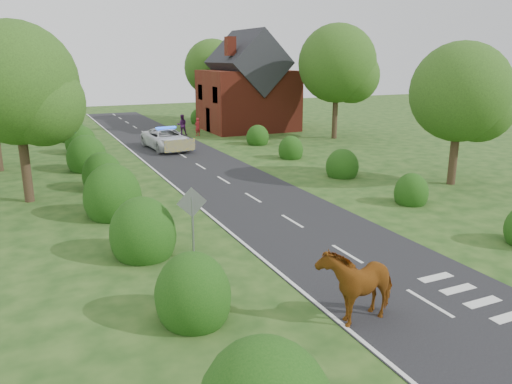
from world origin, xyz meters
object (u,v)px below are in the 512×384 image
cow (357,287)px  pedestrian_red (198,127)px  road_sign (192,212)px  pedestrian_purple (182,125)px  police_van (167,139)px

cow → pedestrian_red: (6.17, 31.85, -0.05)m
cow → pedestrian_red: 32.44m
road_sign → pedestrian_purple: bearing=74.0°
cow → police_van: 26.72m
road_sign → police_van: 21.52m
pedestrian_red → cow: bearing=53.0°
cow → pedestrian_red: size_ratio=1.50×
cow → police_van: bearing=166.1°
police_van → pedestrian_purple: bearing=59.3°
pedestrian_red → pedestrian_purple: (-1.09, 1.03, 0.12)m
police_van → pedestrian_purple: pedestrian_purple is taller
pedestrian_purple → pedestrian_red: bearing=147.0°
road_sign → pedestrian_purple: road_sign is taller
road_sign → pedestrian_red: size_ratio=1.60×
cow → police_van: (2.01, 26.65, -0.07)m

